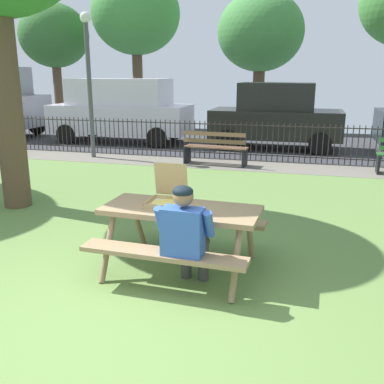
{
  "coord_description": "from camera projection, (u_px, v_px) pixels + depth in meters",
  "views": [
    {
      "loc": [
        1.68,
        -3.23,
        2.26
      ],
      "look_at": [
        0.25,
        2.11,
        0.75
      ],
      "focal_mm": 40.91,
      "sensor_mm": 36.0,
      "label": 1
    }
  ],
  "objects": [
    {
      "name": "pizza_slice_on_table",
      "position": [
        192.0,
        211.0,
        4.86
      ],
      "size": [
        0.26,
        0.27,
        0.02
      ],
      "color": "#ECC54B",
      "rests_on": "picnic_table_foreground"
    },
    {
      "name": "picnic_table_foreground",
      "position": [
        181.0,
        222.0,
        5.05
      ],
      "size": [
        1.86,
        1.55,
        0.79
      ],
      "color": "#987A57",
      "rests_on": "ground"
    },
    {
      "name": "street_asphalt",
      "position": [
        257.0,
        143.0,
        14.7
      ],
      "size": [
        28.0,
        6.31,
        0.01
      ],
      "primitive_type": "cube",
      "color": "#38383D"
    },
    {
      "name": "parked_car_left",
      "position": [
        121.0,
        109.0,
        14.52
      ],
      "size": [
        4.62,
        1.99,
        2.08
      ],
      "color": "white",
      "rests_on": "ground"
    },
    {
      "name": "pizza_box_open",
      "position": [
        167.0,
        196.0,
        5.14
      ],
      "size": [
        0.41,
        0.46,
        0.46
      ],
      "color": "tan",
      "rests_on": "picnic_table_foreground"
    },
    {
      "name": "far_tree_center",
      "position": [
        261.0,
        33.0,
        17.89
      ],
      "size": [
        3.53,
        3.53,
        5.48
      ],
      "color": "brown",
      "rests_on": "ground"
    },
    {
      "name": "adult_at_table",
      "position": [
        186.0,
        234.0,
        4.51
      ],
      "size": [
        0.62,
        0.6,
        1.19
      ],
      "color": "#3D3D3D",
      "rests_on": "ground"
    },
    {
      "name": "ground",
      "position": [
        175.0,
        243.0,
        6.03
      ],
      "size": [
        28.0,
        12.3,
        0.02
      ],
      "primitive_type": "cube",
      "color": "olive"
    },
    {
      "name": "parked_car_center",
      "position": [
        276.0,
        115.0,
        13.27
      ],
      "size": [
        3.9,
        1.83,
        1.98
      ],
      "color": "black",
      "rests_on": "ground"
    },
    {
      "name": "far_tree_midleft",
      "position": [
        136.0,
        15.0,
        19.03
      ],
      "size": [
        3.86,
        3.86,
        6.49
      ],
      "color": "brown",
      "rests_on": "ground"
    },
    {
      "name": "lamp_post_walkway",
      "position": [
        89.0,
        70.0,
        11.52
      ],
      "size": [
        0.28,
        0.28,
        3.77
      ],
      "color": "#4C4C51",
      "rests_on": "ground"
    },
    {
      "name": "cobblestone_walkway",
      "position": [
        238.0,
        165.0,
        11.11
      ],
      "size": [
        28.0,
        1.4,
        0.01
      ],
      "primitive_type": "cube",
      "color": "slate"
    },
    {
      "name": "iron_fence_streetside",
      "position": [
        243.0,
        141.0,
        11.62
      ],
      "size": [
        21.35,
        0.03,
        1.01
      ],
      "color": "#2D2823",
      "rests_on": "ground"
    },
    {
      "name": "far_tree_left",
      "position": [
        54.0,
        36.0,
        20.27
      ],
      "size": [
        3.2,
        3.2,
        5.37
      ],
      "color": "brown",
      "rests_on": "ground"
    },
    {
      "name": "park_bench_center",
      "position": [
        215.0,
        149.0,
        11.01
      ],
      "size": [
        1.63,
        0.58,
        0.85
      ],
      "color": "brown",
      "rests_on": "ground"
    }
  ]
}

